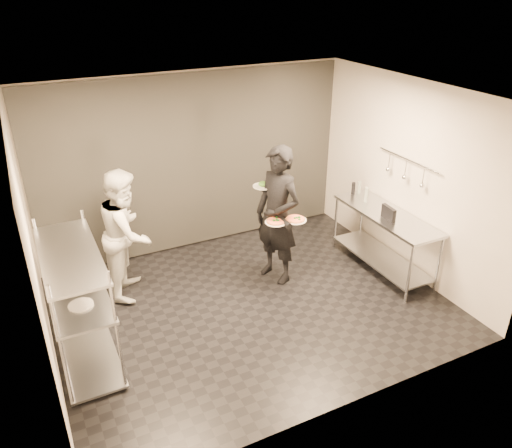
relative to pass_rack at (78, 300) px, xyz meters
name	(u,v)px	position (x,y,z in m)	size (l,w,h in m)	color
room_shell	(215,180)	(2.15, 1.18, 0.63)	(5.00, 4.00, 2.80)	black
pass_rack	(78,300)	(0.00, 0.00, 0.00)	(0.60, 1.60, 1.50)	silver
prep_counter	(384,232)	(4.33, 0.00, -0.14)	(0.60, 1.80, 0.92)	silver
utensil_rail	(406,170)	(4.58, 0.00, 0.78)	(0.07, 1.20, 0.31)	silver
waiter	(278,216)	(2.80, 0.49, 0.23)	(0.73, 0.48, 2.00)	black
chef	(127,233)	(0.82, 1.10, 0.13)	(0.88, 0.68, 1.80)	silver
pizza_plate_near	(276,221)	(2.67, 0.32, 0.25)	(0.30, 0.30, 0.05)	white
pizza_plate_far	(295,219)	(2.93, 0.23, 0.26)	(0.30, 0.30, 0.05)	white
salad_plate	(263,185)	(2.71, 0.78, 0.60)	(0.29, 0.29, 0.07)	white
pos_monitor	(389,213)	(4.21, -0.16, 0.25)	(0.06, 0.28, 0.20)	black
bottle_green	(366,195)	(4.32, 0.48, 0.27)	(0.06, 0.06, 0.23)	gray
bottle_clear	(359,187)	(4.43, 0.80, 0.25)	(0.06, 0.06, 0.19)	gray
bottle_dark	(353,188)	(4.31, 0.80, 0.25)	(0.06, 0.06, 0.19)	black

